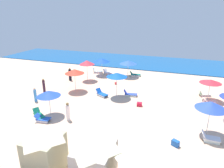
{
  "coord_description": "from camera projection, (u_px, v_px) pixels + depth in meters",
  "views": [
    {
      "loc": [
        3.66,
        -10.79,
        8.63
      ],
      "look_at": [
        -3.03,
        8.44,
        1.33
      ],
      "focal_mm": 32.53,
      "sensor_mm": 36.0,
      "label": 1
    }
  ],
  "objects": [
    {
      "name": "umbrella_7",
      "position": [
        211.0,
        81.0,
        20.35
      ],
      "size": [
        2.13,
        2.13,
        2.2
      ],
      "color": "silver",
      "rests_on": "ground_plane"
    },
    {
      "name": "ocean",
      "position": [
        159.0,
        63.0,
        35.56
      ],
      "size": [
        60.0,
        10.64,
        0.12
      ],
      "primitive_type": "cube",
      "color": "#175698",
      "rests_on": "ground_plane"
    },
    {
      "name": "lounge_chair_1_0",
      "position": [
        102.0,
        94.0,
        21.87
      ],
      "size": [
        1.55,
        1.16,
        0.73
      ],
      "rotation": [
        0.0,
        0.0,
        1.12
      ],
      "color": "silver",
      "rests_on": "ground_plane"
    },
    {
      "name": "lounge_chair_1_1",
      "position": [
        130.0,
        94.0,
        21.9
      ],
      "size": [
        1.51,
        0.79,
        0.66
      ],
      "rotation": [
        0.0,
        0.0,
        1.73
      ],
      "color": "silver",
      "rests_on": "ground_plane"
    },
    {
      "name": "umbrella_1",
      "position": [
        117.0,
        75.0,
        21.05
      ],
      "size": [
        2.17,
        2.17,
        2.65
      ],
      "color": "silver",
      "rests_on": "ground_plane"
    },
    {
      "name": "cabana_1",
      "position": [
        95.0,
        160.0,
        10.56
      ],
      "size": [
        2.13,
        2.4,
        2.56
      ],
      "rotation": [
        0.0,
        0.0,
        0.02
      ],
      "color": "beige",
      "rests_on": "ground_plane"
    },
    {
      "name": "beachgoer_0",
      "position": [
        44.0,
        86.0,
        22.7
      ],
      "size": [
        0.34,
        0.34,
        1.61
      ],
      "rotation": [
        0.0,
        0.0,
        6.08
      ],
      "color": "#371F30",
      "rests_on": "ground_plane"
    },
    {
      "name": "beachgoer_1",
      "position": [
        70.0,
        75.0,
        26.69
      ],
      "size": [
        0.48,
        0.48,
        1.68
      ],
      "rotation": [
        0.0,
        0.0,
        1.19
      ],
      "color": "black",
      "rests_on": "ground_plane"
    },
    {
      "name": "lounge_chair_7_1",
      "position": [
        204.0,
        94.0,
        21.94
      ],
      "size": [
        1.39,
        0.96,
        0.69
      ],
      "rotation": [
        0.0,
        0.0,
        1.87
      ],
      "color": "silver",
      "rests_on": "ground_plane"
    },
    {
      "name": "lounge_chair_0_1",
      "position": [
        107.0,
        72.0,
        29.58
      ],
      "size": [
        1.62,
        1.34,
        0.67
      ],
      "rotation": [
        0.0,
        0.0,
        1.02
      ],
      "color": "silver",
      "rests_on": "ground_plane"
    },
    {
      "name": "lounge_chair_5_0",
      "position": [
        42.0,
        119.0,
        16.83
      ],
      "size": [
        1.33,
        0.82,
        0.62
      ],
      "rotation": [
        0.0,
        0.0,
        1.7
      ],
      "color": "silver",
      "rests_on": "ground_plane"
    },
    {
      "name": "lounge_chair_5_1",
      "position": [
        39.0,
        115.0,
        17.4
      ],
      "size": [
        1.55,
        1.22,
        0.71
      ],
      "rotation": [
        0.0,
        0.0,
        1.04
      ],
      "color": "silver",
      "rests_on": "ground_plane"
    },
    {
      "name": "cabana_0",
      "position": [
        45.0,
        151.0,
        11.18
      ],
      "size": [
        2.04,
        2.12,
        2.64
      ],
      "rotation": [
        0.0,
        0.0,
        0.02
      ],
      "color": "#BCB588",
      "rests_on": "ground_plane"
    },
    {
      "name": "lounge_chair_3_0",
      "position": [
        135.0,
        74.0,
        28.65
      ],
      "size": [
        1.6,
        0.84,
        0.66
      ],
      "rotation": [
        0.0,
        0.0,
        1.74
      ],
      "color": "silver",
      "rests_on": "ground_plane"
    },
    {
      "name": "beachgoer_2",
      "position": [
        35.0,
        95.0,
        20.41
      ],
      "size": [
        0.39,
        0.39,
        1.47
      ],
      "rotation": [
        0.0,
        0.0,
        2.07
      ],
      "color": "#4090DC",
      "rests_on": "ground_plane"
    },
    {
      "name": "umbrella_6",
      "position": [
        74.0,
        71.0,
        22.69
      ],
      "size": [
        2.18,
        2.18,
        2.56
      ],
      "color": "silver",
      "rests_on": "ground_plane"
    },
    {
      "name": "cooler_box_1",
      "position": [
        175.0,
        143.0,
        13.75
      ],
      "size": [
        0.58,
        0.5,
        0.42
      ],
      "primitive_type": "cube",
      "rotation": [
        0.0,
        0.0,
        2.64
      ],
      "color": "blue",
      "rests_on": "ground_plane"
    },
    {
      "name": "lounge_chair_0_0",
      "position": [
        97.0,
        71.0,
        30.09
      ],
      "size": [
        1.54,
        0.8,
        0.78
      ],
      "rotation": [
        0.0,
        0.0,
        1.74
      ],
      "color": "silver",
      "rests_on": "ground_plane"
    },
    {
      "name": "beach_ball_2",
      "position": [
        116.0,
        83.0,
        25.41
      ],
      "size": [
        0.32,
        0.32,
        0.32
      ],
      "primitive_type": "sphere",
      "color": "#EC383C",
      "rests_on": "ground_plane"
    },
    {
      "name": "lounge_chair_2_0",
      "position": [
        210.0,
        138.0,
        14.19
      ],
      "size": [
        1.27,
        0.67,
        0.72
      ],
      "rotation": [
        0.0,
        0.0,
        1.55
      ],
      "color": "silver",
      "rests_on": "ground_plane"
    },
    {
      "name": "umbrella_3",
      "position": [
        128.0,
        62.0,
        27.9
      ],
      "size": [
        2.37,
        2.37,
        2.26
      ],
      "color": "silver",
      "rests_on": "ground_plane"
    },
    {
      "name": "lounge_chair_7_0",
      "position": [
        209.0,
        102.0,
        19.94
      ],
      "size": [
        1.4,
        1.12,
        0.69
      ],
      "rotation": [
        0.0,
        0.0,
        2.08
      ],
      "color": "silver",
      "rests_on": "ground_plane"
    },
    {
      "name": "umbrella_8",
      "position": [
        87.0,
        62.0,
        26.2
      ],
      "size": [
        1.98,
        1.98,
        2.68
      ],
      "color": "silver",
      "rests_on": "ground_plane"
    },
    {
      "name": "beachgoer_3",
      "position": [
        68.0,
        112.0,
        16.86
      ],
      "size": [
        0.41,
        0.41,
        1.6
      ],
      "rotation": [
        0.0,
        0.0,
        4.34
      ],
      "color": "white",
      "rests_on": "ground_plane"
    },
    {
      "name": "ground_plane",
      "position": [
        113.0,
        148.0,
        13.64
      ],
      "size": [
        60.0,
        60.0,
        0.0
      ],
      "primitive_type": "plane",
      "color": "beige"
    },
    {
      "name": "umbrella_0",
      "position": [
        102.0,
        60.0,
        28.55
      ],
      "size": [
        2.37,
        2.37,
        2.42
      ],
      "color": "silver",
      "rests_on": "ground_plane"
    },
    {
      "name": "cooler_box_0",
      "position": [
        139.0,
        104.0,
        19.58
      ],
      "size": [
        0.55,
        0.44,
        0.36
      ],
      "primitive_type": "cube",
      "rotation": [
        0.0,
        0.0,
        0.16
      ],
      "color": "red",
      "rests_on": "ground_plane"
    },
    {
      "name": "umbrella_2",
      "position": [
        211.0,
        105.0,
        14.39
      ],
      "size": [
        2.2,
        2.2,
        2.63
      ],
      "color": "silver",
      "rests_on": "ground_plane"
    },
    {
      "name": "umbrella_5",
      "position": [
        49.0,
        93.0,
        17.27
      ],
      "size": [
        2.02,
        2.02,
        2.3
      ],
      "color": "silver",
      "rests_on": "ground_plane"
    }
  ]
}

